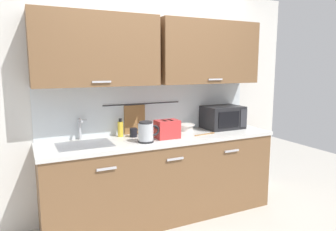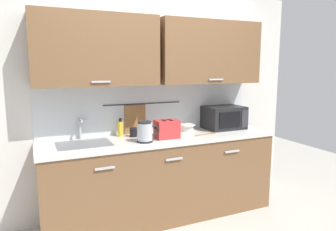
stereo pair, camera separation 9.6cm
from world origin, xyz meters
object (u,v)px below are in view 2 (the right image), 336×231
object	(u,v)px
microwave	(224,117)
dish_soap_bottle	(121,128)
toaster	(167,129)
wooden_spoon	(208,134)
mixing_bowl	(186,127)
electric_kettle	(145,132)
mug_near_sink	(134,132)

from	to	relation	value
microwave	dish_soap_bottle	xyz separation A→B (m)	(-1.25, 0.09, -0.05)
toaster	wooden_spoon	size ratio (longest dim) A/B	0.93
mixing_bowl	dish_soap_bottle	bearing A→B (deg)	178.44
electric_kettle	dish_soap_bottle	xyz separation A→B (m)	(-0.16, 0.35, -0.01)
microwave	wooden_spoon	distance (m)	0.43
mug_near_sink	wooden_spoon	size ratio (longest dim) A/B	0.43
dish_soap_bottle	toaster	size ratio (longest dim) A/B	0.77
mug_near_sink	electric_kettle	bearing A→B (deg)	-83.21
toaster	microwave	bearing A→B (deg)	12.43
dish_soap_bottle	wooden_spoon	xyz separation A→B (m)	(0.90, -0.31, -0.08)
electric_kettle	mixing_bowl	size ratio (longest dim) A/B	1.06
mixing_bowl	toaster	xyz separation A→B (m)	(-0.36, -0.26, 0.05)
microwave	mixing_bowl	size ratio (longest dim) A/B	2.15
microwave	mug_near_sink	distance (m)	1.13
microwave	mixing_bowl	distance (m)	0.49
mixing_bowl	toaster	size ratio (longest dim) A/B	0.84
mixing_bowl	wooden_spoon	bearing A→B (deg)	-67.55
electric_kettle	dish_soap_bottle	distance (m)	0.38
wooden_spoon	toaster	bearing A→B (deg)	176.50
dish_soap_bottle	mixing_bowl	world-z (taller)	dish_soap_bottle
microwave	mug_near_sink	bearing A→B (deg)	178.91
microwave	mixing_bowl	bearing A→B (deg)	171.21
mug_near_sink	microwave	bearing A→B (deg)	-1.09
electric_kettle	toaster	world-z (taller)	electric_kettle
dish_soap_bottle	toaster	bearing A→B (deg)	-33.55
mug_near_sink	toaster	world-z (taller)	toaster
microwave	dish_soap_bottle	size ratio (longest dim) A/B	2.35
microwave	wooden_spoon	xyz separation A→B (m)	(-0.35, -0.21, -0.13)
dish_soap_bottle	microwave	bearing A→B (deg)	-4.30
microwave	electric_kettle	bearing A→B (deg)	-167.03
microwave	electric_kettle	world-z (taller)	microwave
toaster	mug_near_sink	bearing A→B (deg)	145.29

